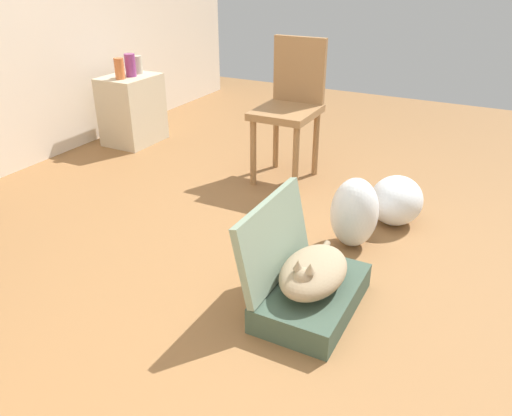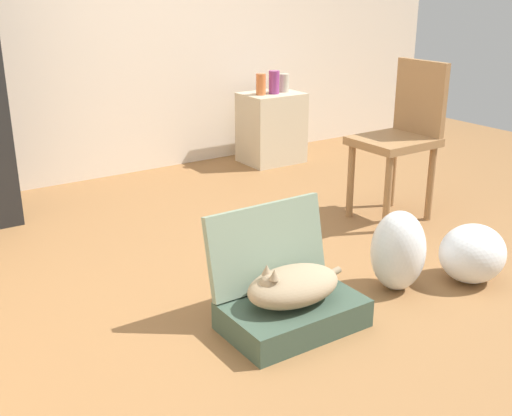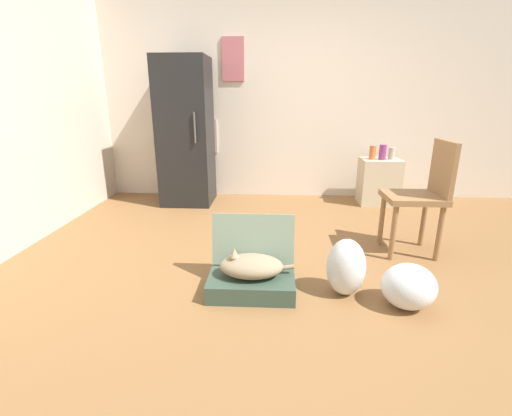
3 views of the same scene
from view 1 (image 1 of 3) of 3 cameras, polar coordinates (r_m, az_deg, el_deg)
name	(u,v)px [view 1 (image 1 of 3)]	position (r m, az deg, el deg)	size (l,w,h in m)	color
ground_plane	(259,255)	(2.79, 0.36, -5.39)	(7.68, 7.68, 0.00)	olive
suitcase_base	(312,297)	(2.38, 6.36, -9.95)	(0.60, 0.38, 0.13)	#384C3D
suitcase_lid	(274,239)	(2.31, 2.02, -3.55)	(0.60, 0.38, 0.04)	gray
cat	(313,272)	(2.30, 6.47, -7.18)	(0.52, 0.28, 0.20)	#998466
plastic_bag_white	(354,213)	(2.85, 11.06, -0.51)	(0.27, 0.27, 0.41)	silver
plastic_bag_clear	(396,200)	(3.17, 15.58, 0.84)	(0.35, 0.31, 0.30)	silver
side_table	(132,110)	(4.56, -13.81, 10.75)	(0.48, 0.38, 0.58)	beige
vase_tall	(119,69)	(4.38, -15.20, 14.98)	(0.08, 0.08, 0.17)	#CC6B38
vase_short	(138,65)	(4.56, -13.25, 15.50)	(0.08, 0.08, 0.15)	#B7AD99
vase_round	(130,65)	(4.46, -14.04, 15.40)	(0.09, 0.09, 0.18)	#8C387A
chair	(291,104)	(3.62, 3.94, 11.62)	(0.47, 0.41, 0.98)	olive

